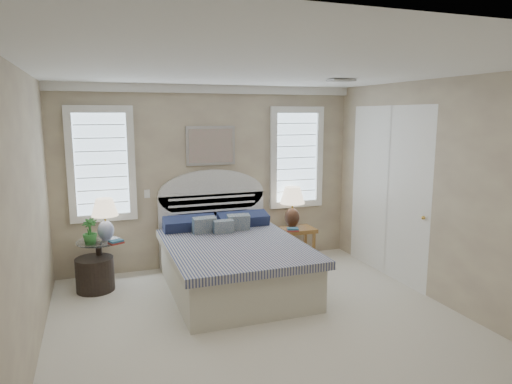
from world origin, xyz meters
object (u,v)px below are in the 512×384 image
(bed, at_px, (231,259))
(lamp_left, at_px, (105,214))
(side_table_left, at_px, (99,259))
(floor_pot, at_px, (95,274))
(nightstand_right, at_px, (298,237))
(lamp_right, at_px, (292,202))

(bed, height_order, lamp_left, bed)
(bed, bearing_deg, lamp_left, 158.28)
(side_table_left, distance_m, floor_pot, 0.22)
(nightstand_right, bearing_deg, floor_pot, -175.69)
(nightstand_right, height_order, floor_pot, nightstand_right)
(lamp_right, bearing_deg, bed, -146.28)
(side_table_left, distance_m, nightstand_right, 2.95)
(side_table_left, distance_m, lamp_left, 0.60)
(lamp_right, bearing_deg, nightstand_right, -75.84)
(floor_pot, xyz_separation_m, lamp_left, (0.17, 0.15, 0.75))
(bed, relative_size, nightstand_right, 4.29)
(side_table_left, bearing_deg, bed, -19.74)
(nightstand_right, xyz_separation_m, lamp_right, (-0.04, 0.15, 0.53))
(floor_pot, distance_m, lamp_right, 3.08)
(lamp_left, bearing_deg, nightstand_right, 1.52)
(lamp_left, bearing_deg, bed, -21.72)
(bed, distance_m, nightstand_right, 1.47)
(nightstand_right, bearing_deg, side_table_left, -178.06)
(nightstand_right, distance_m, floor_pot, 3.03)
(side_table_left, relative_size, nightstand_right, 1.19)
(nightstand_right, distance_m, lamp_right, 0.55)
(floor_pot, bearing_deg, nightstand_right, 4.31)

